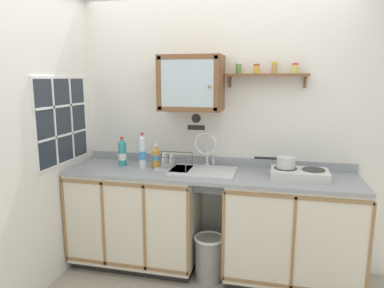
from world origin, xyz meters
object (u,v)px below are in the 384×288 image
hot_plate_stove (299,174)px  bottle_juice_amber_0 (156,157)px  warning_sign (196,122)px  bottle_water_clear_2 (143,152)px  wall_cabinet (191,83)px  trash_bin (209,257)px  saucepan (285,162)px  sink (203,173)px  bottle_detergent_teal_1 (122,153)px  dish_rack (172,166)px

hot_plate_stove → bottle_juice_amber_0: bottle_juice_amber_0 is taller
bottle_juice_amber_0 → warning_sign: 0.51m
bottle_water_clear_2 → warning_sign: warning_sign is taller
wall_cabinet → trash_bin: size_ratio=1.39×
trash_bin → bottle_water_clear_2: bearing=167.2°
saucepan → bottle_juice_amber_0: bottle_juice_amber_0 is taller
sink → saucepan: bearing=-0.0°
saucepan → bottle_detergent_teal_1: 1.50m
saucepan → dish_rack: bearing=-179.9°
hot_plate_stove → bottle_water_clear_2: bearing=179.7°
sink → bottle_water_clear_2: bearing=-178.5°
saucepan → wall_cabinet: bearing=173.3°
sink → warning_sign: (-0.12, 0.25, 0.43)m
sink → bottle_water_clear_2: 0.60m
bottle_water_clear_2 → trash_bin: 1.12m
bottle_juice_amber_0 → bottle_detergent_teal_1: (-0.34, 0.00, 0.02)m
wall_cabinet → trash_bin: bearing=-49.6°
wall_cabinet → warning_sign: size_ratio=2.24×
sink → saucepan: sink is taller
sink → trash_bin: (0.09, -0.17, -0.72)m
bottle_detergent_teal_1 → dish_rack: bearing=-2.4°
bottle_detergent_teal_1 → wall_cabinet: wall_cabinet is taller
sink → wall_cabinet: wall_cabinet is taller
sink → wall_cabinet: 0.82m
dish_rack → wall_cabinet: 0.77m
saucepan → wall_cabinet: 1.07m
hot_plate_stove → dish_rack: (-1.12, 0.02, -0.01)m
sink → bottle_detergent_teal_1: (-0.79, 0.02, 0.14)m
bottle_water_clear_2 → dish_rack: (0.28, 0.01, -0.12)m
bottle_water_clear_2 → dish_rack: bearing=2.7°
saucepan → warning_sign: size_ratio=1.38×
trash_bin → hot_plate_stove: bearing=11.1°
bottle_water_clear_2 → trash_bin: size_ratio=0.82×
dish_rack → bottle_detergent_teal_1: bearing=177.6°
sink → trash_bin: size_ratio=1.43×
bottle_detergent_teal_1 → sink: bearing=-1.4°
sink → hot_plate_stove: sink is taller
bottle_water_clear_2 → dish_rack: bottle_water_clear_2 is taller
wall_cabinet → warning_sign: 0.40m
saucepan → hot_plate_stove: bearing=-9.9°
bottle_juice_amber_0 → bottle_detergent_teal_1: 0.34m
dish_rack → saucepan: bearing=0.1°
wall_cabinet → warning_sign: (0.01, 0.16, -0.37)m
dish_rack → warning_sign: 0.49m
sink → hot_plate_stove: size_ratio=1.23×
bottle_detergent_teal_1 → warning_sign: bearing=19.4°
dish_rack → sink: bearing=0.4°
dish_rack → trash_bin: 0.88m
sink → bottle_detergent_teal_1: bearing=178.6°
sink → wall_cabinet: bearing=143.6°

